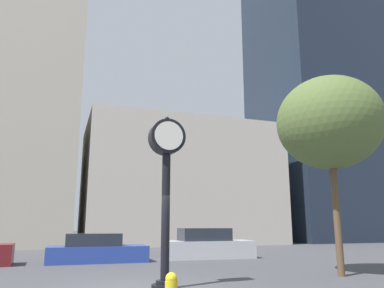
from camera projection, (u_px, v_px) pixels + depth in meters
name	position (u px, v px, depth m)	size (l,w,h in m)	color
building_storefront_row	(177.00, 185.00, 36.06)	(17.32, 12.00, 10.87)	beige
building_glass_modern	(319.00, 93.00, 44.14)	(13.67, 12.00, 33.87)	#1E2838
street_clock	(166.00, 171.00, 10.74)	(1.03, 0.72, 4.83)	black
car_blue	(96.00, 250.00, 17.29)	(4.52, 1.99, 1.29)	#28429E
car_silver	(207.00, 245.00, 19.33)	(4.68, 2.04, 1.51)	#BCBCC1
bare_tree	(329.00, 123.00, 13.65)	(3.78, 3.78, 7.04)	brown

